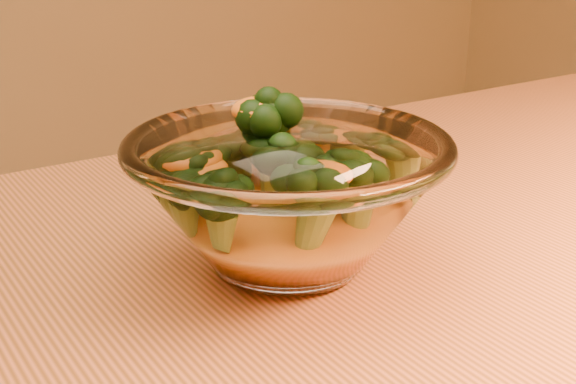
# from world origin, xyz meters

# --- Properties ---
(glass_bowl) EXTENTS (0.22, 0.22, 0.10)m
(glass_bowl) POSITION_xyz_m (-0.08, 0.10, 0.80)
(glass_bowl) COLOR white
(glass_bowl) RESTS_ON table
(cheese_sauce) EXTENTS (0.13, 0.13, 0.04)m
(cheese_sauce) POSITION_xyz_m (-0.08, 0.10, 0.78)
(cheese_sauce) COLOR #DA5F12
(cheese_sauce) RESTS_ON glass_bowl
(broccoli_heap) EXTENTS (0.16, 0.14, 0.08)m
(broccoli_heap) POSITION_xyz_m (-0.08, 0.11, 0.82)
(broccoli_heap) COLOR black
(broccoli_heap) RESTS_ON cheese_sauce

